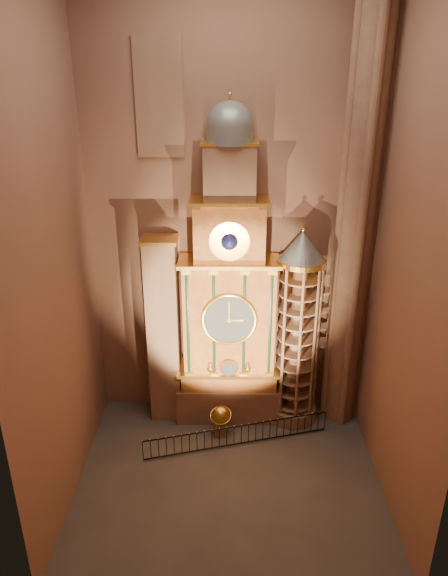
{
  "coord_description": "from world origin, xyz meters",
  "views": [
    {
      "loc": [
        -0.1,
        -18.74,
        17.52
      ],
      "look_at": [
        -0.25,
        3.0,
        8.42
      ],
      "focal_mm": 32.0,
      "sensor_mm": 36.0,
      "label": 1
    }
  ],
  "objects_px": {
    "celestial_globe": "(221,418)",
    "iron_railing": "(238,435)",
    "portrait_tower": "(164,331)",
    "stair_turret": "(297,332)",
    "astronomical_clock": "(229,305)"
  },
  "relations": [
    {
      "from": "portrait_tower",
      "to": "iron_railing",
      "type": "xyz_separation_m",
      "value": [
        3.85,
        -2.68,
        -4.52
      ]
    },
    {
      "from": "celestial_globe",
      "to": "iron_railing",
      "type": "relative_size",
      "value": 0.18
    },
    {
      "from": "celestial_globe",
      "to": "iron_railing",
      "type": "distance_m",
      "value": 1.3
    },
    {
      "from": "celestial_globe",
      "to": "iron_railing",
      "type": "bearing_deg",
      "value": -45.72
    },
    {
      "from": "astronomical_clock",
      "to": "stair_turret",
      "type": "height_order",
      "value": "astronomical_clock"
    },
    {
      "from": "stair_turret",
      "to": "celestial_globe",
      "type": "bearing_deg",
      "value": -158.92
    },
    {
      "from": "astronomical_clock",
      "to": "portrait_tower",
      "type": "relative_size",
      "value": 1.64
    },
    {
      "from": "celestial_globe",
      "to": "astronomical_clock",
      "type": "bearing_deg",
      "value": 76.78
    },
    {
      "from": "portrait_tower",
      "to": "iron_railing",
      "type": "bearing_deg",
      "value": -34.84
    },
    {
      "from": "astronomical_clock",
      "to": "iron_railing",
      "type": "distance_m",
      "value": 6.63
    },
    {
      "from": "stair_turret",
      "to": "iron_railing",
      "type": "distance_m",
      "value": 6.05
    },
    {
      "from": "portrait_tower",
      "to": "iron_railing",
      "type": "relative_size",
      "value": 1.1
    },
    {
      "from": "portrait_tower",
      "to": "stair_turret",
      "type": "xyz_separation_m",
      "value": [
        6.9,
        -0.28,
        0.12
      ]
    },
    {
      "from": "astronomical_clock",
      "to": "iron_railing",
      "type": "height_order",
      "value": "astronomical_clock"
    },
    {
      "from": "astronomical_clock",
      "to": "celestial_globe",
      "type": "distance_m",
      "value": 5.97
    }
  ]
}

